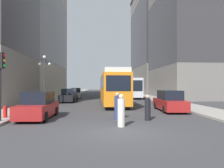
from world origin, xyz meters
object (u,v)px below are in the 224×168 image
object	(u,v)px
pedestrian_crossing_near	(121,112)
pedestrian_crossing_far	(117,107)
parked_car_left_near	(39,106)
parked_car_left_mid	(69,96)
parked_car_left_far	(76,93)
transit_bus	(129,87)
lamp_post_left_near	(44,72)
pedestrian_on_sidewalk	(148,108)
parked_car_right_far	(169,101)
traffic_light_near_left	(1,68)
fire_hydrant	(5,112)
streetcar	(112,87)

from	to	relation	value
pedestrian_crossing_near	pedestrian_crossing_far	distance (m)	2.27
parked_car_left_near	parked_car_left_mid	bearing A→B (deg)	90.92
parked_car_left_mid	parked_car_left_far	distance (m)	7.82
transit_bus	pedestrian_crossing_far	bearing A→B (deg)	-102.02
lamp_post_left_near	parked_car_left_mid	bearing A→B (deg)	69.42
transit_bus	pedestrian_on_sidewalk	size ratio (longest dim) A/B	7.28
pedestrian_on_sidewalk	pedestrian_crossing_near	bearing A→B (deg)	-61.08
lamp_post_left_near	parked_car_right_far	bearing A→B (deg)	-22.53
pedestrian_on_sidewalk	traffic_light_near_left	bearing A→B (deg)	-101.53
parked_car_left_mid	fire_hydrant	bearing A→B (deg)	-96.33
transit_bus	pedestrian_crossing_near	size ratio (longest dim) A/B	6.78
fire_hydrant	parked_car_left_near	bearing A→B (deg)	12.20
pedestrian_crossing_near	parked_car_left_near	bearing A→B (deg)	-27.13
parked_car_left_far	fire_hydrant	xyz separation A→B (m)	(-2.00, -21.57, -0.32)
parked_car_right_far	lamp_post_left_near	xyz separation A→B (m)	(-12.20, 5.06, 2.87)
parked_car_left_mid	pedestrian_on_sidewalk	distance (m)	16.27
pedestrian_crossing_far	pedestrian_on_sidewalk	size ratio (longest dim) A/B	1.09
parked_car_left_mid	parked_car_left_near	bearing A→B (deg)	-88.03
parked_car_left_near	parked_car_left_mid	distance (m)	13.32
traffic_light_near_left	fire_hydrant	size ratio (longest dim) A/B	5.39
parked_car_left_mid	parked_car_left_far	xyz separation A→B (m)	(-0.00, 7.82, -0.00)
parked_car_left_mid	parked_car_left_far	world-z (taller)	same
parked_car_left_mid	parked_car_left_far	bearing A→B (deg)	91.99
parked_car_right_far	pedestrian_crossing_far	xyz separation A→B (m)	(-4.97, -3.98, -0.01)
parked_car_right_far	lamp_post_left_near	world-z (taller)	lamp_post_left_near
pedestrian_crossing_near	pedestrian_on_sidewalk	distance (m)	2.63
pedestrian_crossing_far	pedestrian_on_sidewalk	xyz separation A→B (m)	(1.91, -0.47, -0.07)
parked_car_left_mid	pedestrian_crossing_near	xyz separation A→B (m)	(5.33, -16.37, -0.02)
parked_car_left_near	lamp_post_left_near	xyz separation A→B (m)	(-1.90, 8.25, 2.87)
parked_car_left_far	pedestrian_crossing_near	size ratio (longest dim) A/B	2.55
pedestrian_on_sidewalk	parked_car_right_far	bearing A→B (deg)	131.06
parked_car_right_far	pedestrian_crossing_near	bearing A→B (deg)	54.87
streetcar	pedestrian_crossing_near	distance (m)	13.13
transit_bus	parked_car_left_far	distance (m)	9.67
pedestrian_crossing_far	traffic_light_near_left	xyz separation A→B (m)	(-7.01, -0.91, 2.43)
parked_car_right_far	pedestrian_on_sidewalk	bearing A→B (deg)	58.84
streetcar	pedestrian_crossing_far	xyz separation A→B (m)	(-0.39, -10.79, -1.27)
streetcar	parked_car_right_far	size ratio (longest dim) A/B	2.67
streetcar	pedestrian_crossing_near	world-z (taller)	streetcar
transit_bus	pedestrian_crossing_near	world-z (taller)	transit_bus
pedestrian_crossing_near	lamp_post_left_near	size ratio (longest dim) A/B	0.33
pedestrian_crossing_far	lamp_post_left_near	world-z (taller)	lamp_post_left_near
pedestrian_crossing_far	pedestrian_on_sidewalk	distance (m)	1.97
transit_bus	parked_car_left_far	xyz separation A→B (m)	(-9.55, -1.01, -1.10)
lamp_post_left_near	pedestrian_crossing_near	bearing A→B (deg)	-57.41
pedestrian_on_sidewalk	lamp_post_left_near	size ratio (longest dim) A/B	0.30
parked_car_right_far	lamp_post_left_near	size ratio (longest dim) A/B	0.92
traffic_light_near_left	parked_car_left_far	bearing A→B (deg)	85.79
traffic_light_near_left	lamp_post_left_near	xyz separation A→B (m)	(-0.22, 9.95, 0.44)
streetcar	pedestrian_crossing_far	world-z (taller)	streetcar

